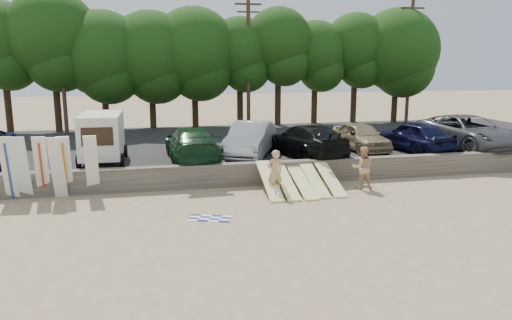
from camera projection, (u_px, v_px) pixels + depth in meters
The scene contains 28 objects.
ground at pixel (280, 203), 19.16m from camera, with size 120.00×120.00×0.00m, color tan.
seawall at pixel (262, 173), 21.93m from camera, with size 44.00×0.50×1.00m, color #6B6356.
parking_lot at pixel (234, 147), 29.14m from camera, with size 44.00×14.50×0.70m, color #282828.
treeline at pixel (208, 48), 34.50m from camera, with size 32.85×6.64×9.18m.
utility_poles at pixel (248, 59), 33.81m from camera, with size 25.80×0.26×9.00m.
box_trailer at pixel (102, 135), 23.10m from camera, with size 2.11×3.62×2.26m.
car_1 at pixel (192, 144), 23.65m from camera, with size 2.20×5.42×1.57m, color #123319.
car_2 at pixel (250, 139), 24.61m from camera, with size 1.77×5.07×1.67m, color #A1A0A5.
car_3 at pixel (306, 140), 24.64m from camera, with size 2.20×5.42×1.57m, color black.
car_4 at pixel (361, 136), 26.25m from camera, with size 1.72×4.27×1.46m, color #988261.
car_5 at pixel (414, 136), 25.98m from camera, with size 1.87×4.65×1.59m, color black.
car_6 at pixel (468, 132), 26.73m from camera, with size 2.92×6.34×1.76m, color #46474A.
surfboard_upright_0 at pixel (9, 168), 19.25m from camera, with size 0.50×0.06×2.60m, color white.
surfboard_upright_1 at pixel (22, 168), 19.33m from camera, with size 0.50×0.06×2.60m, color white.
surfboard_upright_2 at pixel (42, 167), 19.52m from camera, with size 0.50×0.06×2.60m, color white.
surfboard_upright_3 at pixel (57, 168), 19.46m from camera, with size 0.50×0.06×2.60m, color white.
surfboard_upright_4 at pixel (65, 167), 19.69m from camera, with size 0.50×0.06×2.60m, color white.
surfboard_upright_5 at pixel (92, 166), 19.87m from camera, with size 0.50×0.06×2.60m, color white.
surfboard_low_0 at pixel (269, 180), 20.41m from camera, with size 0.56×3.00×0.07m, color #FCF69E.
surfboard_low_1 at pixel (286, 181), 20.58m from camera, with size 0.56×3.00×0.07m, color #FCF69E.
surfboard_low_2 at pixel (301, 182), 20.72m from camera, with size 0.56×3.00×0.07m, color #FCF69E.
surfboard_low_3 at pixel (314, 179), 20.96m from camera, with size 0.56×3.00×0.07m, color #FCF69E.
surfboard_low_4 at pixel (329, 178), 21.07m from camera, with size 0.56×3.00×0.07m, color #FCF69E.
beachgoer_a at pixel (275, 172), 20.15m from camera, with size 0.68×0.44×1.86m, color tan.
beachgoer_b at pixel (362, 168), 21.07m from camera, with size 0.89×0.69×1.83m, color tan.
cooler at pixel (310, 183), 21.62m from camera, with size 0.38×0.30×0.32m, color green.
gear_bag at pixel (324, 183), 21.72m from camera, with size 0.30×0.25×0.22m, color orange.
beach_towel at pixel (210, 218), 17.30m from camera, with size 1.50×1.50×0.00m, color white.
Camera 1 is at (-4.80, -17.83, 5.44)m, focal length 35.00 mm.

